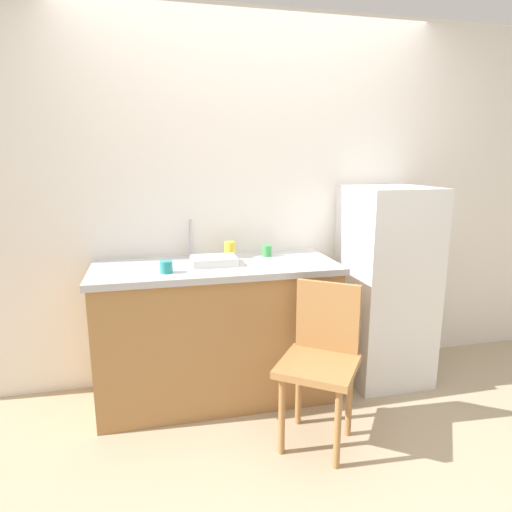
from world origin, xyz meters
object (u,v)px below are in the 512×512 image
Objects in this scene: refrigerator at (385,285)px; cup_green at (267,251)px; dish_tray at (214,261)px; chair at (321,356)px; cup_yellow at (230,250)px; cup_teal at (166,267)px.

refrigerator reaches higher than cup_green.
cup_green reaches higher than dish_tray.
dish_tray is at bearing -158.11° from cup_green.
dish_tray is 3.70× the size of cup_green.
refrigerator is 1.55× the size of chair.
cup_green is (-0.11, 0.75, 0.45)m from chair.
cup_yellow is at bearing 176.79° from cup_green.
dish_tray is (-0.50, 0.60, 0.43)m from chair.
cup_teal is 0.67× the size of cup_yellow.
chair is at bearing -139.77° from refrigerator.
chair is (-0.72, -0.61, -0.19)m from refrigerator.
cup_teal reaches higher than chair.
cup_yellow reaches higher than cup_teal.
chair is 8.10× the size of cup_yellow.
cup_green reaches higher than cup_teal.
cup_green is 0.69× the size of cup_yellow.
dish_tray is 0.33m from cup_teal.
chair is 0.88m from cup_green.
chair is 1.02m from cup_teal.
dish_tray is (-1.22, -0.01, 0.24)m from refrigerator.
dish_tray reaches higher than chair.
refrigerator reaches higher than chair.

